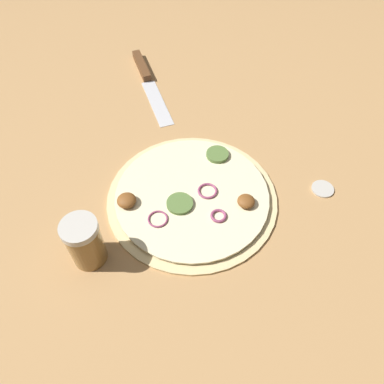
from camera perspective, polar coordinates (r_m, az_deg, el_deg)
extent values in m
plane|color=tan|center=(0.72, 0.00, -0.97)|extent=(3.00, 3.00, 0.00)
cylinder|color=beige|center=(0.71, 0.00, -0.74)|extent=(0.32, 0.32, 0.01)
cylinder|color=beige|center=(0.71, 0.00, -0.40)|extent=(0.29, 0.29, 0.00)
cylinder|color=#567538|center=(0.69, -1.88, -1.77)|extent=(0.05, 0.05, 0.01)
ellipsoid|color=brown|center=(0.69, 8.25, -1.40)|extent=(0.03, 0.03, 0.02)
torus|color=#934266|center=(0.71, 2.38, 0.17)|extent=(0.04, 0.04, 0.00)
cylinder|color=#567538|center=(0.77, 3.89, 5.73)|extent=(0.05, 0.05, 0.01)
ellipsoid|color=brown|center=(0.70, -9.94, -1.27)|extent=(0.04, 0.04, 0.02)
torus|color=#934266|center=(0.67, -5.23, -4.11)|extent=(0.04, 0.04, 0.00)
torus|color=#934266|center=(0.67, 4.06, -3.63)|extent=(0.03, 0.03, 0.01)
cube|color=silver|center=(0.92, -5.35, 13.43)|extent=(0.09, 0.17, 0.00)
cube|color=brown|center=(1.04, -7.69, 18.53)|extent=(0.06, 0.12, 0.02)
cylinder|color=olive|center=(0.64, -15.90, -7.66)|extent=(0.06, 0.06, 0.08)
cylinder|color=beige|center=(0.60, -16.90, -5.28)|extent=(0.06, 0.06, 0.01)
cylinder|color=beige|center=(0.77, 19.32, 0.54)|extent=(0.04, 0.04, 0.01)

